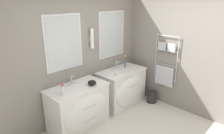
{
  "coord_description": "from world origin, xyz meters",
  "views": [
    {
      "loc": [
        -2.31,
        -1.37,
        2.34
      ],
      "look_at": [
        0.36,
        1.2,
        1.08
      ],
      "focal_mm": 32.0,
      "sensor_mm": 36.0,
      "label": 1
    }
  ],
  "objects_px": {
    "flower_vase": "(125,63)",
    "vanity_right": "(123,87)",
    "amenity_bowl": "(92,83)",
    "vanity_left": "(79,107)",
    "waste_bin": "(152,97)",
    "toiletry_bottle": "(63,90)"
  },
  "relations": [
    {
      "from": "flower_vase",
      "to": "vanity_right",
      "type": "bearing_deg",
      "value": -150.85
    },
    {
      "from": "amenity_bowl",
      "to": "vanity_left",
      "type": "bearing_deg",
      "value": 156.17
    },
    {
      "from": "vanity_right",
      "to": "waste_bin",
      "type": "xyz_separation_m",
      "value": [
        0.55,
        -0.45,
        -0.28
      ]
    },
    {
      "from": "waste_bin",
      "to": "vanity_left",
      "type": "bearing_deg",
      "value": 166.03
    },
    {
      "from": "amenity_bowl",
      "to": "flower_vase",
      "type": "height_order",
      "value": "flower_vase"
    },
    {
      "from": "vanity_left",
      "to": "waste_bin",
      "type": "relative_size",
      "value": 4.31
    },
    {
      "from": "vanity_right",
      "to": "flower_vase",
      "type": "xyz_separation_m",
      "value": [
        0.21,
        0.12,
        0.52
      ]
    },
    {
      "from": "waste_bin",
      "to": "toiletry_bottle",
      "type": "bearing_deg",
      "value": 169.83
    },
    {
      "from": "vanity_right",
      "to": "toiletry_bottle",
      "type": "relative_size",
      "value": 6.05
    },
    {
      "from": "waste_bin",
      "to": "amenity_bowl",
      "type": "bearing_deg",
      "value": 167.65
    },
    {
      "from": "amenity_bowl",
      "to": "waste_bin",
      "type": "relative_size",
      "value": 0.61
    },
    {
      "from": "flower_vase",
      "to": "waste_bin",
      "type": "distance_m",
      "value": 1.04
    },
    {
      "from": "vanity_left",
      "to": "flower_vase",
      "type": "xyz_separation_m",
      "value": [
        1.45,
        0.12,
        0.52
      ]
    },
    {
      "from": "amenity_bowl",
      "to": "flower_vase",
      "type": "xyz_separation_m",
      "value": [
        1.21,
        0.22,
        0.06
      ]
    },
    {
      "from": "vanity_right",
      "to": "toiletry_bottle",
      "type": "distance_m",
      "value": 1.67
    },
    {
      "from": "vanity_right",
      "to": "toiletry_bottle",
      "type": "bearing_deg",
      "value": -177.8
    },
    {
      "from": "vanity_right",
      "to": "toiletry_bottle",
      "type": "height_order",
      "value": "toiletry_bottle"
    },
    {
      "from": "vanity_left",
      "to": "vanity_right",
      "type": "xyz_separation_m",
      "value": [
        1.24,
        0.0,
        0.0
      ]
    },
    {
      "from": "vanity_right",
      "to": "flower_vase",
      "type": "bearing_deg",
      "value": 29.15
    },
    {
      "from": "vanity_right",
      "to": "waste_bin",
      "type": "distance_m",
      "value": 0.76
    },
    {
      "from": "toiletry_bottle",
      "to": "waste_bin",
      "type": "distance_m",
      "value": 2.31
    },
    {
      "from": "toiletry_bottle",
      "to": "flower_vase",
      "type": "xyz_separation_m",
      "value": [
        1.81,
        0.18,
        0.02
      ]
    }
  ]
}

